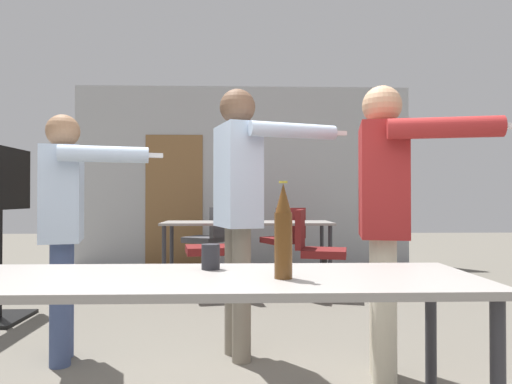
{
  "coord_description": "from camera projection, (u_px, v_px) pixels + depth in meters",
  "views": [
    {
      "loc": [
        -0.02,
        -1.5,
        1.05
      ],
      "look_at": [
        0.09,
        2.24,
        1.1
      ],
      "focal_mm": 32.0,
      "sensor_mm": 36.0,
      "label": 1
    }
  ],
  "objects": [
    {
      "name": "person_left_plaid",
      "position": [
        65.0,
        212.0,
        2.95
      ],
      "size": [
        0.83,
        0.6,
        1.59
      ],
      "rotation": [
        0.0,
        0.0,
        -1.31
      ],
      "color": "#3D4C75",
      "rests_on": "ground_plane"
    },
    {
      "name": "drink_cup",
      "position": [
        211.0,
        257.0,
        1.92
      ],
      "size": [
        0.08,
        0.08,
        0.11
      ],
      "color": "#232328",
      "rests_on": "conference_table_near"
    },
    {
      "name": "back_wall",
      "position": [
        242.0,
        176.0,
        7.3
      ],
      "size": [
        5.33,
        0.12,
        2.83
      ],
      "color": "#B2B5B7",
      "rests_on": "ground_plane"
    },
    {
      "name": "conference_table_near",
      "position": [
        174.0,
        293.0,
        1.76
      ],
      "size": [
        2.35,
        0.66,
        0.75
      ],
      "color": "gray",
      "rests_on": "ground_plane"
    },
    {
      "name": "conference_table_far",
      "position": [
        247.0,
        227.0,
        5.72
      ],
      "size": [
        2.1,
        0.7,
        0.75
      ],
      "color": "gray",
      "rests_on": "ground_plane"
    },
    {
      "name": "office_chair_far_left",
      "position": [
        208.0,
        242.0,
        6.42
      ],
      "size": [
        0.67,
        0.64,
        0.92
      ],
      "rotation": [
        0.0,
        0.0,
        1.08
      ],
      "color": "black",
      "rests_on": "ground_plane"
    },
    {
      "name": "person_right_polo",
      "position": [
        240.0,
        193.0,
        3.02
      ],
      "size": [
        0.89,
        0.56,
        1.77
      ],
      "rotation": [
        0.0,
        0.0,
        -1.24
      ],
      "color": "slate",
      "rests_on": "ground_plane"
    },
    {
      "name": "office_chair_near_pushed",
      "position": [
        215.0,
        253.0,
        4.86
      ],
      "size": [
        0.59,
        0.53,
        0.96
      ],
      "rotation": [
        0.0,
        0.0,
        1.75
      ],
      "color": "black",
      "rests_on": "ground_plane"
    },
    {
      "name": "office_chair_side_rolled",
      "position": [
        284.0,
        243.0,
        6.33
      ],
      "size": [
        0.62,
        0.66,
        0.91
      ],
      "rotation": [
        0.0,
        0.0,
        0.43
      ],
      "color": "black",
      "rests_on": "ground_plane"
    },
    {
      "name": "beer_bottle",
      "position": [
        283.0,
        233.0,
        1.71
      ],
      "size": [
        0.07,
        0.07,
        0.37
      ],
      "color": "#563314",
      "rests_on": "conference_table_near"
    },
    {
      "name": "office_chair_far_right",
      "position": [
        317.0,
        256.0,
        4.89
      ],
      "size": [
        0.61,
        0.56,
        0.92
      ],
      "rotation": [
        0.0,
        0.0,
        4.47
      ],
      "color": "black",
      "rests_on": "ground_plane"
    },
    {
      "name": "person_center_tall",
      "position": [
        385.0,
        203.0,
        2.64
      ],
      "size": [
        0.75,
        0.77,
        1.7
      ],
      "rotation": [
        0.0,
        0.0,
        -1.78
      ],
      "color": "beige",
      "rests_on": "ground_plane"
    }
  ]
}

